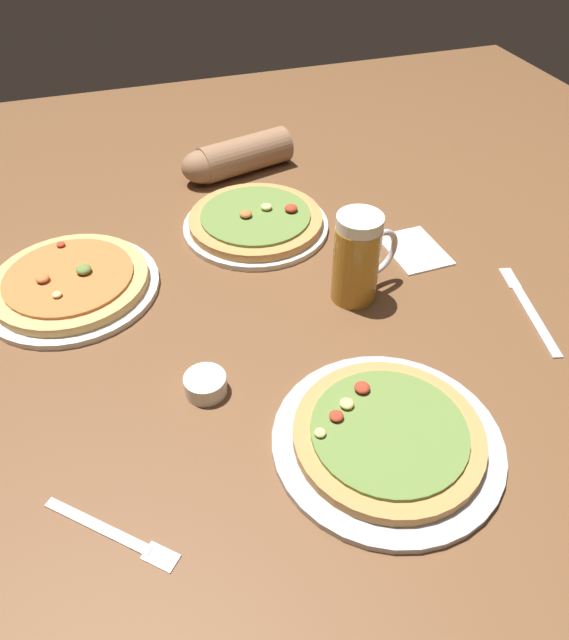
{
  "coord_description": "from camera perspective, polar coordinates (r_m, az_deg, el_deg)",
  "views": [
    {
      "loc": [
        -0.23,
        -0.72,
        0.71
      ],
      "look_at": [
        0.0,
        0.0,
        0.02
      ],
      "focal_mm": 33.31,
      "sensor_mm": 36.0,
      "label": 1
    }
  ],
  "objects": [
    {
      "name": "pizza_plate_side",
      "position": [
        1.27,
        -2.77,
        9.42
      ],
      "size": [
        0.31,
        0.31,
        0.05
      ],
      "color": "silver",
      "rests_on": "ground_plane"
    },
    {
      "name": "knife_right",
      "position": [
        1.16,
        22.48,
        1.01
      ],
      "size": [
        0.08,
        0.24,
        0.01
      ],
      "color": "silver",
      "rests_on": "ground_plane"
    },
    {
      "name": "ground_plane",
      "position": [
        1.04,
        0.0,
        -1.42
      ],
      "size": [
        2.4,
        2.4,
        0.03
      ],
      "primitive_type": "cube",
      "color": "brown"
    },
    {
      "name": "pizza_plate_near",
      "position": [
        0.87,
        9.87,
        -11.06
      ],
      "size": [
        0.33,
        0.33,
        0.05
      ],
      "color": "#B2B2B7",
      "rests_on": "ground_plane"
    },
    {
      "name": "fork_left",
      "position": [
        0.82,
        -16.16,
        -19.06
      ],
      "size": [
        0.16,
        0.15,
        0.01
      ],
      "color": "silver",
      "rests_on": "ground_plane"
    },
    {
      "name": "ramekin_sauce",
      "position": [
        0.93,
        -7.6,
        -6.16
      ],
      "size": [
        0.07,
        0.07,
        0.03
      ],
      "primitive_type": "cylinder",
      "color": "silver",
      "rests_on": "ground_plane"
    },
    {
      "name": "diner_arm",
      "position": [
        1.47,
        -4.91,
        15.27
      ],
      "size": [
        0.28,
        0.14,
        0.08
      ],
      "color": "#936B4C",
      "rests_on": "ground_plane"
    },
    {
      "name": "beer_mug_dark",
      "position": [
        1.06,
        7.09,
        5.92
      ],
      "size": [
        0.14,
        0.08,
        0.17
      ],
      "color": "#B27A23",
      "rests_on": "ground_plane"
    },
    {
      "name": "pizza_plate_far",
      "position": [
        1.17,
        -19.86,
        3.33
      ],
      "size": [
        0.32,
        0.32,
        0.05
      ],
      "color": "silver",
      "rests_on": "ground_plane"
    },
    {
      "name": "napkin_folded",
      "position": [
        1.24,
        12.39,
        6.67
      ],
      "size": [
        0.11,
        0.15,
        0.01
      ],
      "primitive_type": "cube",
      "rotation": [
        0.0,
        0.0,
        0.04
      ],
      "color": "white",
      "rests_on": "ground_plane"
    }
  ]
}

